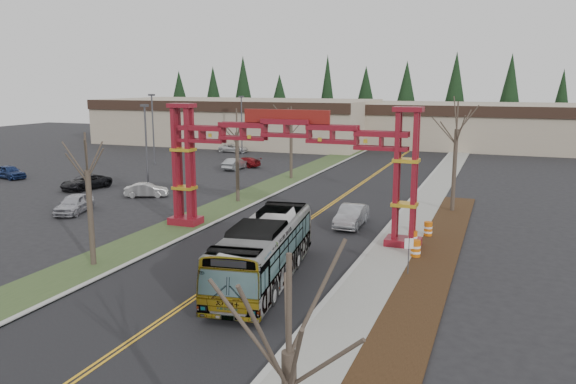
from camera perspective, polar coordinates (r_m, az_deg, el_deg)
The scene contains 34 objects.
ground at distance 23.99m, azimuth -16.55°, elevation -14.97°, with size 200.00×200.00×0.00m, color black.
road at distance 45.20m, azimuth 3.07°, elevation -2.18°, with size 12.00×110.00×0.02m, color black.
lane_line_left at distance 45.23m, azimuth 2.92°, elevation -2.15°, with size 0.12×100.00×0.01m, color gold.
lane_line_right at distance 45.16m, azimuth 3.21°, elevation -2.18°, with size 0.12×100.00×0.01m, color gold.
curb_right at distance 43.73m, azimuth 10.76°, elevation -2.73°, with size 0.30×110.00×0.15m, color #B0B0AA.
sidewalk_right at distance 43.50m, azimuth 12.64°, elevation -2.87°, with size 2.60×110.00×0.14m, color gray.
landscape_strip at distance 28.95m, azimuth 13.22°, elevation -10.06°, with size 2.60×50.00×0.12m, color black.
grass_median at distance 48.20m, azimuth -6.01°, elevation -1.35°, with size 4.00×110.00×0.08m, color #364A25.
curb_left at distance 47.40m, azimuth -4.02°, elevation -1.49°, with size 0.30×110.00×0.15m, color #B0B0AA.
gateway_arch at distance 37.66m, azimuth -0.17°, elevation 4.40°, with size 18.20×1.60×8.90m.
retail_building_west at distance 99.15m, azimuth -5.03°, elevation 7.20°, with size 46.00×22.30×7.50m.
retail_building_east at distance 97.11m, azimuth 19.09°, elevation 6.41°, with size 38.00×20.30×7.00m.
conifer_treeline at distance 109.73m, azimuth 14.31°, elevation 8.69°, with size 116.10×5.60×13.00m.
transit_bus at distance 29.60m, azimuth -2.45°, elevation -6.00°, with size 2.80×11.97×3.33m, color #95989C.
silver_sedan at distance 41.25m, azimuth 6.46°, elevation -2.43°, with size 1.65×4.73×1.56m, color #A5A8AD.
parked_car_near_a at distance 48.29m, azimuth -20.91°, elevation -1.13°, with size 1.81×4.50×1.53m, color #B3B4BC.
parked_car_near_b at distance 53.16m, azimuth -14.19°, elevation 0.19°, with size 1.35×3.87×1.27m, color #BDBDBD.
parked_car_near_c at distance 58.79m, azimuth -19.86°, elevation 0.95°, with size 2.33×5.06×1.41m, color black.
parked_car_mid_a at distance 70.30m, azimuth -4.42°, elevation 3.06°, with size 1.72×4.22×1.23m, color maroon.
parked_car_mid_b at distance 68.59m, azimuth -26.45°, elevation 1.84°, with size 1.76×4.36×1.49m, color navy.
parked_car_far_a at distance 68.23m, azimuth -5.35°, elevation 2.87°, with size 1.47×4.21×1.39m, color #919497.
parked_car_far_b at distance 85.17m, azimuth -5.55°, elevation 4.44°, with size 2.07×4.48×1.24m, color silver.
bare_tree_median_near at distance 33.22m, azimuth -19.72°, elevation 2.04°, with size 3.20×3.20×7.66m.
bare_tree_median_mid at distance 48.82m, azimuth -5.23°, elevation 5.98°, with size 3.15×3.15×8.19m.
bare_tree_median_far at distance 60.92m, azimuth 0.32°, elevation 6.64°, with size 3.30×3.30×7.87m.
bare_tree_right_near at distance 11.26m, azimuth 0.10°, elevation -16.12°, with size 3.02×3.02×7.22m.
bare_tree_right_far at distance 46.72m, azimuth 16.76°, elevation 6.05°, with size 3.32×3.32×8.90m.
light_pole_near at distance 55.24m, azimuth -14.21°, elevation 4.98°, with size 0.72×0.36×8.35m.
light_pole_mid at distance 73.69m, azimuth -13.57°, elevation 6.72°, with size 0.78×0.39×8.95m.
light_pole_far at distance 82.31m, azimuth -4.74°, elevation 7.22°, with size 0.74×0.37×8.48m.
street_sign at distance 31.10m, azimuth 12.17°, elevation -5.69°, with size 0.46×0.22×2.11m.
barrel_south at distance 34.52m, azimuth 12.83°, elevation -5.70°, with size 0.60×0.60×1.11m.
barrel_mid at distance 36.66m, azimuth 12.56°, elevation -4.72°, with size 0.59×0.59×1.10m.
barrel_north at distance 39.34m, azimuth 14.04°, elevation -3.72°, with size 0.58×0.58×1.07m.
Camera 1 is at (13.59, -16.85, 10.34)m, focal length 35.00 mm.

